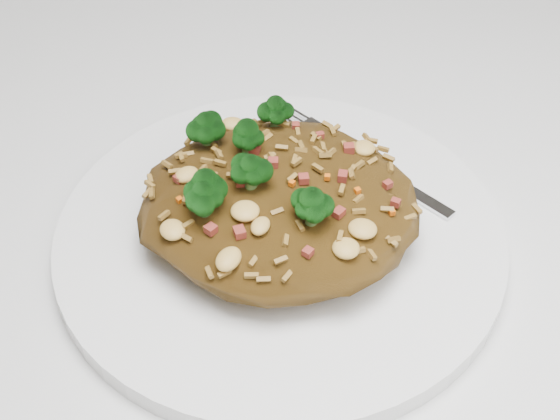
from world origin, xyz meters
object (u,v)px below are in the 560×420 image
(plate, at_px, (280,236))
(fried_rice, at_px, (278,193))
(dining_table, at_px, (196,350))
(fork, at_px, (362,162))

(plate, bearing_deg, fried_rice, 168.55)
(plate, bearing_deg, dining_table, -160.13)
(plate, relative_size, fork, 2.05)
(dining_table, xyz_separation_m, plate, (0.06, 0.02, 0.10))
(dining_table, bearing_deg, plate, 19.87)
(dining_table, relative_size, fork, 8.97)
(dining_table, bearing_deg, fork, 38.95)
(dining_table, xyz_separation_m, fried_rice, (0.06, 0.02, 0.13))
(fried_rice, height_order, fork, fried_rice)
(fried_rice, relative_size, fork, 1.24)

